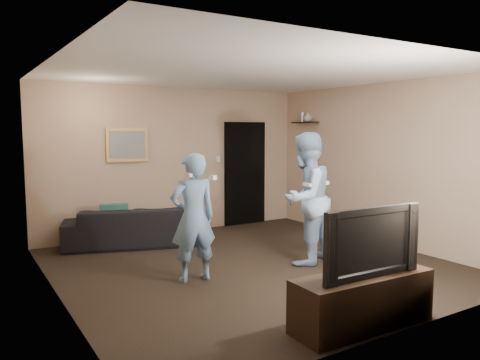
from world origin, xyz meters
TOP-DOWN VIEW (x-y plane):
  - ground at (0.00, 0.00)m, footprint 5.00×5.00m
  - ceiling at (0.00, 0.00)m, footprint 5.00×5.00m
  - wall_back at (0.00, 2.50)m, footprint 5.00×0.04m
  - wall_front at (0.00, -2.50)m, footprint 5.00×0.04m
  - wall_left at (-2.50, 0.00)m, footprint 0.04×5.00m
  - wall_right at (2.50, 0.00)m, footprint 0.04×5.00m
  - sofa at (-1.01, 1.95)m, footprint 2.29×1.45m
  - throw_pillow at (-1.31, 1.95)m, footprint 0.45×0.24m
  - painting_frame at (-0.90, 2.48)m, footprint 0.72×0.05m
  - painting_canvas at (-0.90, 2.45)m, footprint 0.62×0.01m
  - doorway at (1.45, 2.47)m, footprint 0.90×0.06m
  - light_switch at (0.85, 2.48)m, footprint 0.08×0.02m
  - wall_shelf at (2.39, 1.80)m, footprint 0.20×0.60m
  - shelf_vase at (2.39, 1.72)m, footprint 0.21×0.21m
  - shelf_figurine at (2.39, 1.88)m, footprint 0.06×0.06m
  - tv_console at (-0.21, -2.23)m, footprint 1.44×0.50m
  - television at (-0.21, -2.23)m, footprint 1.13×0.18m
  - wii_player_left at (-0.97, -0.18)m, footprint 0.61×0.50m
  - wii_player_right at (0.69, -0.29)m, footprint 1.06×0.95m

SIDE VIEW (x-z plane):
  - ground at x=0.00m, z-range 0.00..0.00m
  - tv_console at x=-0.21m, z-range -0.01..0.51m
  - sofa at x=-1.01m, z-range 0.00..0.62m
  - throw_pillow at x=-1.31m, z-range 0.26..0.70m
  - wii_player_left at x=-0.97m, z-range 0.00..1.58m
  - television at x=-0.21m, z-range 0.51..1.16m
  - wii_player_right at x=0.69m, z-range 0.00..1.82m
  - doorway at x=1.45m, z-range 0.00..2.00m
  - wall_back at x=0.00m, z-range 0.00..2.60m
  - wall_front at x=0.00m, z-range 0.00..2.60m
  - wall_left at x=-2.50m, z-range 0.00..2.60m
  - wall_right at x=2.50m, z-range 0.00..2.60m
  - light_switch at x=0.85m, z-range 1.24..1.36m
  - painting_frame at x=-0.90m, z-range 1.32..1.89m
  - painting_canvas at x=-0.90m, z-range 1.37..1.83m
  - wall_shelf at x=2.39m, z-range 1.98..2.00m
  - shelf_vase at x=2.39m, z-range 2.00..2.17m
  - shelf_figurine at x=2.39m, z-range 2.00..2.18m
  - ceiling at x=0.00m, z-range 2.58..2.62m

